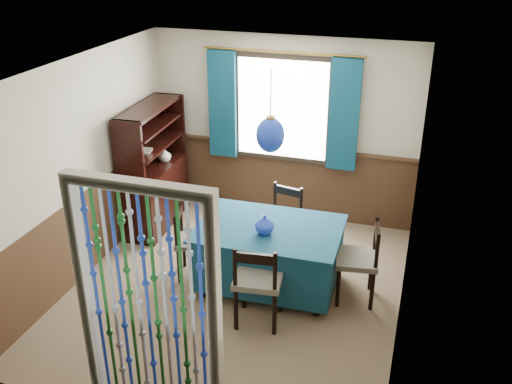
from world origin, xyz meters
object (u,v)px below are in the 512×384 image
(chair_near, at_px, (258,281))
(pendant_lamp, at_px, (270,135))
(vase_table, at_px, (265,225))
(dining_table, at_px, (269,252))
(sideboard, at_px, (155,184))
(bowl_shelf, at_px, (144,152))
(chair_left, at_px, (192,241))
(chair_right, at_px, (360,260))
(chair_far, at_px, (282,220))
(vase_sideboard, at_px, (164,154))

(chair_near, xyz_separation_m, pendant_lamp, (-0.08, 0.67, 1.31))
(vase_table, bearing_deg, dining_table, 84.39)
(sideboard, relative_size, bowl_shelf, 7.09)
(chair_left, relative_size, chair_right, 0.93)
(chair_left, bearing_deg, chair_near, 43.27)
(chair_right, distance_m, bowl_shelf, 2.98)
(chair_left, distance_m, chair_right, 1.91)
(sideboard, bearing_deg, chair_right, -20.74)
(vase_table, distance_m, bowl_shelf, 2.03)
(vase_table, bearing_deg, chair_right, 11.26)
(chair_left, relative_size, vase_table, 4.37)
(chair_left, distance_m, bowl_shelf, 1.38)
(chair_right, bearing_deg, dining_table, 85.18)
(chair_left, bearing_deg, vase_table, 69.69)
(chair_left, xyz_separation_m, sideboard, (-0.99, 1.05, 0.13))
(dining_table, distance_m, chair_right, 1.00)
(chair_near, distance_m, sideboard, 2.59)
(vase_table, bearing_deg, chair_far, 92.17)
(chair_right, height_order, vase_table, vase_table)
(chair_left, xyz_separation_m, vase_sideboard, (-0.93, 1.29, 0.48))
(chair_left, relative_size, pendant_lamp, 1.00)
(bowl_shelf, relative_size, vase_sideboard, 1.16)
(pendant_lamp, xyz_separation_m, bowl_shelf, (-1.84, 0.70, -0.65))
(chair_right, height_order, sideboard, sideboard)
(chair_left, distance_m, pendant_lamp, 1.64)
(dining_table, xyz_separation_m, sideboard, (-1.90, 1.01, 0.14))
(chair_left, relative_size, vase_sideboard, 4.24)
(chair_near, bearing_deg, bowl_shelf, 137.94)
(chair_right, bearing_deg, vase_table, 92.69)
(chair_near, xyz_separation_m, bowl_shelf, (-1.91, 1.36, 0.66))
(chair_left, distance_m, vase_table, 0.99)
(sideboard, bearing_deg, pendant_lamp, -30.65)
(dining_table, height_order, chair_far, chair_far)
(dining_table, relative_size, vase_sideboard, 7.89)
(chair_right, distance_m, vase_table, 1.09)
(chair_right, distance_m, pendant_lamp, 1.66)
(chair_near, height_order, chair_left, chair_near)
(dining_table, bearing_deg, chair_left, -178.61)
(chair_left, height_order, sideboard, sideboard)
(chair_near, xyz_separation_m, sideboard, (-1.97, 1.68, 0.08))
(sideboard, xyz_separation_m, pendant_lamp, (1.90, -1.01, 1.24))
(vase_table, relative_size, vase_sideboard, 0.97)
(chair_right, xyz_separation_m, pendant_lamp, (-0.99, -0.07, 1.33))
(chair_near, height_order, chair_right, chair_near)
(vase_table, relative_size, bowl_shelf, 0.84)
(dining_table, bearing_deg, chair_far, 92.28)
(pendant_lamp, height_order, bowl_shelf, pendant_lamp)
(vase_table, bearing_deg, sideboard, 148.74)
(pendant_lamp, bearing_deg, vase_table, -95.61)
(chair_near, xyz_separation_m, vase_sideboard, (-1.91, 1.91, 0.43))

